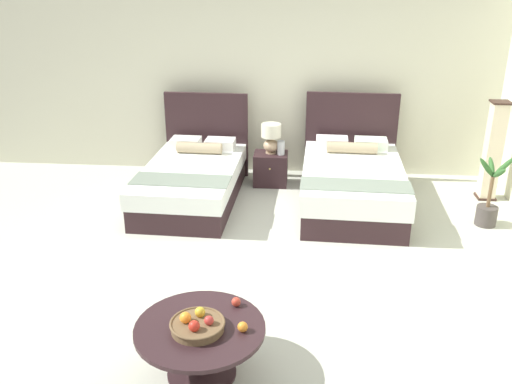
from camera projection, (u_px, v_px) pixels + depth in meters
ground_plane at (262, 265)px, 5.91m from camera, size 10.14×9.58×0.02m
wall_back at (277, 77)px, 8.12m from camera, size 10.14×0.12×2.87m
bed_near_window at (193, 179)px, 7.44m from camera, size 1.28×2.21×1.25m
bed_near_corner at (352, 182)px, 7.26m from camera, size 1.37×2.23×1.28m
nightstand at (271, 169)px, 7.98m from camera, size 0.48×0.42×0.47m
table_lamp at (271, 136)px, 7.82m from camera, size 0.28×0.28×0.43m
vase at (281, 148)px, 7.81m from camera, size 0.11×0.11×0.20m
coffee_table at (200, 338)px, 4.19m from camera, size 0.99×0.99×0.44m
fruit_bowl at (197, 325)px, 4.09m from camera, size 0.41×0.41×0.14m
loose_apple at (236, 302)px, 4.39m from camera, size 0.07×0.07×0.07m
loose_orange at (243, 327)px, 4.08m from camera, size 0.08×0.08×0.08m
floor_lamp_corner at (493, 151)px, 7.33m from camera, size 0.24×0.24×1.34m
potted_palm at (488, 205)px, 6.70m from camera, size 0.43×0.54×0.91m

